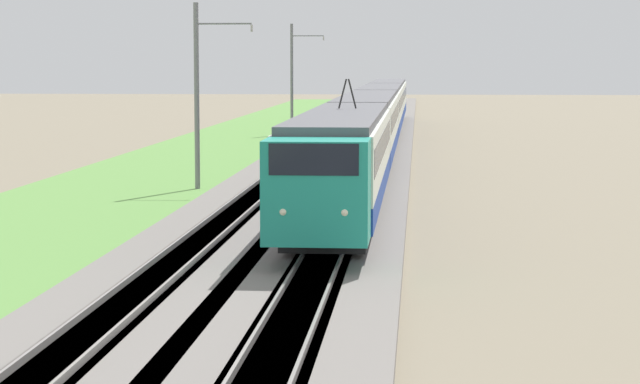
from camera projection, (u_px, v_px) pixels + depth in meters
ballast_main at (277, 181)px, 56.90m from camera, size 240.00×4.40×0.30m
ballast_adjacent at (361, 182)px, 56.60m from camera, size 240.00×4.40×0.30m
track_main at (277, 181)px, 56.90m from camera, size 240.00×1.57×0.45m
track_adjacent at (361, 182)px, 56.60m from camera, size 240.00×1.57×0.45m
grass_verge at (161, 182)px, 57.33m from camera, size 240.00×11.32×0.12m
passenger_train at (375, 116)px, 74.53m from camera, size 87.40×2.83×4.99m
catenary_mast_mid at (198, 94)px, 53.57m from camera, size 0.22×2.56×8.12m
catenary_mast_far at (293, 78)px, 93.55m from camera, size 0.22×2.56×8.38m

